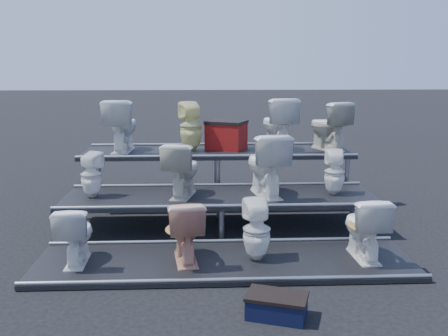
{
  "coord_description": "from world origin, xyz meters",
  "views": [
    {
      "loc": [
        -0.25,
        -6.55,
        2.19
      ],
      "look_at": [
        0.06,
        0.1,
        0.82
      ],
      "focal_mm": 40.0,
      "sensor_mm": 36.0,
      "label": 1
    }
  ],
  "objects_px": {
    "toilet_8": "(122,125)",
    "toilet_11": "(328,126)",
    "toilet_2": "(257,230)",
    "toilet_9": "(191,126)",
    "toilet_7": "(335,172)",
    "toilet_0": "(75,234)",
    "toilet_6": "(266,164)",
    "toilet_5": "(182,169)",
    "toilet_4": "(91,175)",
    "red_crate": "(226,137)",
    "toilet_3": "(364,227)",
    "toilet_10": "(278,124)",
    "toilet_1": "(185,230)",
    "step_stool": "(277,307)"
  },
  "relations": [
    {
      "from": "toilet_8",
      "to": "step_stool",
      "type": "relative_size",
      "value": 1.6
    },
    {
      "from": "toilet_2",
      "to": "toilet_11",
      "type": "distance_m",
      "value": 3.08
    },
    {
      "from": "step_stool",
      "to": "toilet_7",
      "type": "bearing_deg",
      "value": 84.22
    },
    {
      "from": "toilet_0",
      "to": "toilet_6",
      "type": "relative_size",
      "value": 0.76
    },
    {
      "from": "toilet_3",
      "to": "toilet_8",
      "type": "bearing_deg",
      "value": -42.56
    },
    {
      "from": "toilet_3",
      "to": "toilet_4",
      "type": "height_order",
      "value": "toilet_4"
    },
    {
      "from": "toilet_1",
      "to": "toilet_8",
      "type": "distance_m",
      "value": 2.93
    },
    {
      "from": "red_crate",
      "to": "toilet_4",
      "type": "bearing_deg",
      "value": -118.66
    },
    {
      "from": "toilet_4",
      "to": "toilet_6",
      "type": "distance_m",
      "value": 2.34
    },
    {
      "from": "toilet_1",
      "to": "toilet_5",
      "type": "distance_m",
      "value": 1.37
    },
    {
      "from": "toilet_5",
      "to": "toilet_9",
      "type": "bearing_deg",
      "value": -80.81
    },
    {
      "from": "toilet_8",
      "to": "toilet_9",
      "type": "height_order",
      "value": "toilet_8"
    },
    {
      "from": "toilet_8",
      "to": "toilet_11",
      "type": "height_order",
      "value": "toilet_8"
    },
    {
      "from": "toilet_8",
      "to": "toilet_7",
      "type": "bearing_deg",
      "value": 160.38
    },
    {
      "from": "toilet_6",
      "to": "toilet_10",
      "type": "bearing_deg",
      "value": -115.41
    },
    {
      "from": "toilet_7",
      "to": "toilet_11",
      "type": "bearing_deg",
      "value": -92.23
    },
    {
      "from": "toilet_2",
      "to": "red_crate",
      "type": "xyz_separation_m",
      "value": [
        -0.2,
        2.73,
        0.66
      ]
    },
    {
      "from": "toilet_9",
      "to": "toilet_5",
      "type": "bearing_deg",
      "value": 69.03
    },
    {
      "from": "toilet_1",
      "to": "toilet_3",
      "type": "xyz_separation_m",
      "value": [
        2.0,
        0.0,
        0.01
      ]
    },
    {
      "from": "toilet_1",
      "to": "toilet_4",
      "type": "height_order",
      "value": "toilet_4"
    },
    {
      "from": "toilet_9",
      "to": "toilet_2",
      "type": "bearing_deg",
      "value": 89.63
    },
    {
      "from": "toilet_5",
      "to": "toilet_3",
      "type": "bearing_deg",
      "value": 161.25
    },
    {
      "from": "toilet_5",
      "to": "red_crate",
      "type": "height_order",
      "value": "red_crate"
    },
    {
      "from": "toilet_2",
      "to": "toilet_9",
      "type": "xyz_separation_m",
      "value": [
        -0.77,
        2.6,
        0.85
      ]
    },
    {
      "from": "toilet_3",
      "to": "toilet_5",
      "type": "height_order",
      "value": "toilet_5"
    },
    {
      "from": "toilet_5",
      "to": "toilet_9",
      "type": "xyz_separation_m",
      "value": [
        0.09,
        1.3,
        0.42
      ]
    },
    {
      "from": "toilet_4",
      "to": "toilet_10",
      "type": "height_order",
      "value": "toilet_10"
    },
    {
      "from": "toilet_5",
      "to": "toilet_8",
      "type": "relative_size",
      "value": 0.9
    },
    {
      "from": "toilet_11",
      "to": "red_crate",
      "type": "xyz_separation_m",
      "value": [
        -1.63,
        0.13,
        -0.18
      ]
    },
    {
      "from": "toilet_8",
      "to": "toilet_11",
      "type": "xyz_separation_m",
      "value": [
        3.28,
        0.0,
        -0.02
      ]
    },
    {
      "from": "toilet_8",
      "to": "step_stool",
      "type": "distance_m",
      "value": 4.42
    },
    {
      "from": "toilet_11",
      "to": "toilet_6",
      "type": "bearing_deg",
      "value": 25.31
    },
    {
      "from": "toilet_10",
      "to": "step_stool",
      "type": "distance_m",
      "value": 4.03
    },
    {
      "from": "toilet_10",
      "to": "toilet_0",
      "type": "bearing_deg",
      "value": 35.63
    },
    {
      "from": "toilet_1",
      "to": "toilet_5",
      "type": "bearing_deg",
      "value": -94.44
    },
    {
      "from": "toilet_2",
      "to": "toilet_6",
      "type": "bearing_deg",
      "value": -105.47
    },
    {
      "from": "toilet_10",
      "to": "red_crate",
      "type": "xyz_separation_m",
      "value": [
        -0.81,
        0.13,
        -0.21
      ]
    },
    {
      "from": "toilet_2",
      "to": "toilet_0",
      "type": "bearing_deg",
      "value": -4.16
    },
    {
      "from": "toilet_2",
      "to": "toilet_5",
      "type": "height_order",
      "value": "toilet_5"
    },
    {
      "from": "toilet_7",
      "to": "toilet_11",
      "type": "relative_size",
      "value": 0.79
    },
    {
      "from": "toilet_1",
      "to": "toilet_10",
      "type": "distance_m",
      "value": 3.08
    },
    {
      "from": "toilet_3",
      "to": "toilet_6",
      "type": "height_order",
      "value": "toilet_6"
    },
    {
      "from": "toilet_4",
      "to": "toilet_8",
      "type": "relative_size",
      "value": 0.74
    },
    {
      "from": "toilet_4",
      "to": "toilet_10",
      "type": "bearing_deg",
      "value": -131.59
    },
    {
      "from": "toilet_5",
      "to": "toilet_9",
      "type": "height_order",
      "value": "toilet_9"
    },
    {
      "from": "toilet_2",
      "to": "toilet_3",
      "type": "bearing_deg",
      "value": 175.84
    },
    {
      "from": "toilet_4",
      "to": "red_crate",
      "type": "distance_m",
      "value": 2.38
    },
    {
      "from": "toilet_2",
      "to": "toilet_4",
      "type": "bearing_deg",
      "value": -36.23
    },
    {
      "from": "toilet_3",
      "to": "toilet_11",
      "type": "bearing_deg",
      "value": -97.0
    },
    {
      "from": "toilet_0",
      "to": "toilet_9",
      "type": "bearing_deg",
      "value": -117.15
    }
  ]
}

